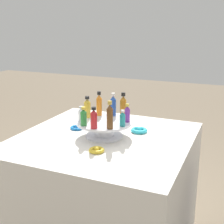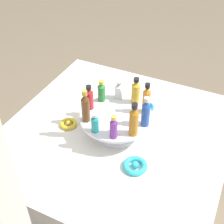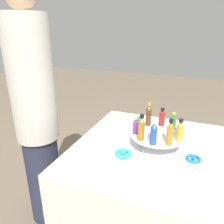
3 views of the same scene
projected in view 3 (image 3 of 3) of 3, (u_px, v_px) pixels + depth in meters
The scene contains 16 objects.
party_table at pixel (152, 198), 1.43m from camera, with size 0.95×0.95×0.76m.
display_stand at pixel (157, 139), 1.27m from camera, with size 0.31×0.31×0.09m.
bottle_green at pixel (173, 121), 1.31m from camera, with size 0.03×0.03×0.10m.
bottle_red at pixel (161, 117), 1.35m from camera, with size 0.04×0.04×0.11m.
bottle_brown at pixel (149, 115), 1.35m from camera, with size 0.03×0.03×0.15m.
bottle_teal at pixel (139, 122), 1.32m from camera, with size 0.03×0.03×0.09m.
bottle_purple at pixel (136, 126), 1.25m from camera, with size 0.03×0.03×0.10m.
bottle_amber at pixel (141, 128), 1.17m from camera, with size 0.04×0.04×0.15m.
bottle_blue at pixel (154, 133), 1.13m from camera, with size 0.03×0.03×0.14m.
bottle_orange at pixel (170, 133), 1.12m from camera, with size 0.03×0.03×0.14m.
bottle_gold at pixel (180, 131), 1.17m from camera, with size 0.04×0.04×0.13m.
bottle_clear at pixel (180, 128), 1.24m from camera, with size 0.03×0.03×0.09m.
ribbon_bow_blue at pixel (193, 159), 1.17m from camera, with size 0.08×0.08×0.02m.
ribbon_bow_gold at pixel (154, 130), 1.49m from camera, with size 0.08×0.08×0.03m.
ribbon_bow_teal at pixel (123, 153), 1.21m from camera, with size 0.10×0.10×0.03m.
person_figure at pixel (36, 118), 1.48m from camera, with size 0.28×0.28×1.67m.
Camera 3 is at (1.15, 0.17, 1.42)m, focal length 35.00 mm.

